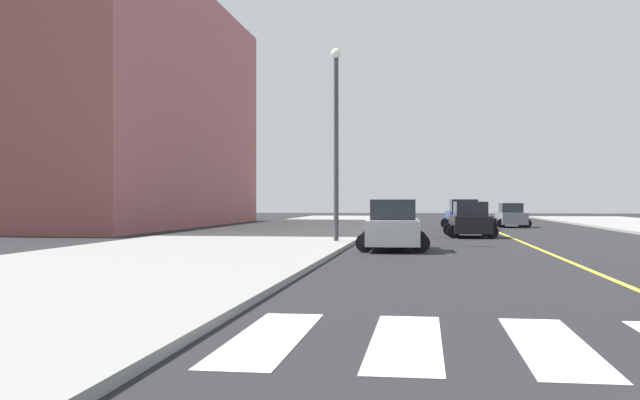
% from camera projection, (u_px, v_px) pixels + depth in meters
% --- Properties ---
extents(sidewalk_kerb_west, '(10.00, 120.00, 0.15)m').
position_uv_depth(sidewalk_kerb_west, '(201.00, 250.00, 26.38)').
color(sidewalk_kerb_west, gray).
rests_on(sidewalk_kerb_west, ground).
extents(lane_divider_paint, '(0.16, 80.00, 0.01)m').
position_uv_depth(lane_divider_paint, '(496.00, 231.00, 44.46)').
color(lane_divider_paint, yellow).
rests_on(lane_divider_paint, ground).
extents(low_rise_brick_west, '(16.00, 32.00, 17.04)m').
position_uv_depth(low_rise_brick_west, '(101.00, 110.00, 54.24)').
color(low_rise_brick_west, '#8E4B4A').
rests_on(low_rise_brick_west, ground).
extents(car_gray_nearest, '(2.45, 3.84, 1.69)m').
position_uv_depth(car_gray_nearest, '(511.00, 216.00, 51.44)').
color(car_gray_nearest, slate).
rests_on(car_gray_nearest, ground).
extents(car_silver_second, '(2.69, 4.24, 1.87)m').
position_uv_depth(car_silver_second, '(393.00, 227.00, 27.06)').
color(car_silver_second, '#B7B7BC').
rests_on(car_silver_second, ground).
extents(car_blue_third, '(2.82, 4.41, 1.94)m').
position_uv_depth(car_blue_third, '(463.00, 215.00, 47.39)').
color(car_blue_third, '#2D479E').
rests_on(car_blue_third, ground).
extents(car_black_fourth, '(2.61, 4.07, 1.79)m').
position_uv_depth(car_black_fourth, '(470.00, 221.00, 37.06)').
color(car_black_fourth, black).
rests_on(car_black_fourth, ground).
extents(street_lamp, '(0.44, 0.44, 8.07)m').
position_uv_depth(street_lamp, '(336.00, 128.00, 30.84)').
color(street_lamp, '#38383D').
rests_on(street_lamp, sidewalk_kerb_west).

